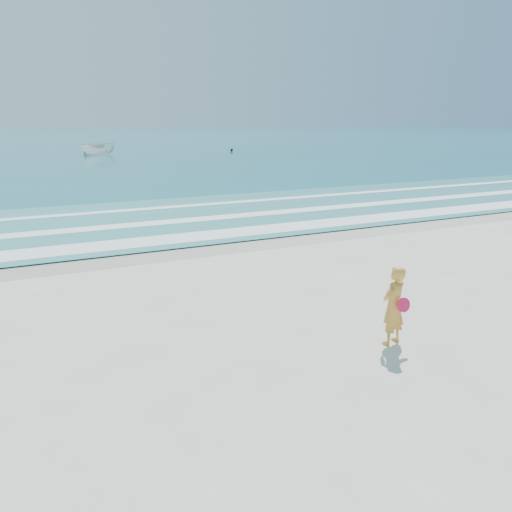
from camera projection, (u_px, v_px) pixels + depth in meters
name	position (u px, v px, depth m)	size (l,w,h in m)	color
ground	(347.00, 375.00, 8.23)	(400.00, 400.00, 0.00)	silver
wet_sand	(184.00, 249.00, 16.08)	(400.00, 2.40, 0.00)	#B2A893
ocean	(41.00, 138.00, 99.80)	(400.00, 190.00, 0.04)	#19727F
shallow	(148.00, 220.00, 20.43)	(400.00, 10.00, 0.01)	#59B7AD
foam_near	(173.00, 239.00, 17.20)	(400.00, 1.40, 0.01)	white
foam_mid	(152.00, 223.00, 19.73)	(400.00, 0.90, 0.01)	white
foam_far	(135.00, 210.00, 22.61)	(400.00, 0.60, 0.01)	white
boat	(99.00, 148.00, 55.03)	(1.50, 4.00, 1.54)	silver
buoy	(232.00, 150.00, 61.19)	(0.35, 0.35, 0.35)	black
woman	(394.00, 306.00, 9.18)	(0.63, 0.50, 1.50)	gold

